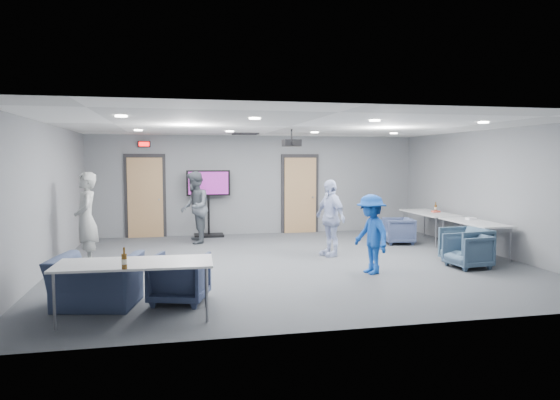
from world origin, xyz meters
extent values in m
plane|color=#3B3F43|center=(0.00, 0.00, 0.00)|extent=(9.00, 9.00, 0.00)
plane|color=white|center=(0.00, 0.00, 2.70)|extent=(9.00, 9.00, 0.00)
cube|color=slate|center=(0.00, 4.00, 1.35)|extent=(9.00, 0.02, 2.70)
cube|color=slate|center=(0.00, -4.00, 1.35)|extent=(9.00, 0.02, 2.70)
cube|color=slate|center=(-4.50, 0.00, 1.35)|extent=(0.02, 8.00, 2.70)
cube|color=slate|center=(4.50, 0.00, 1.35)|extent=(0.02, 8.00, 2.70)
cube|color=black|center=(-3.00, 3.97, 1.08)|extent=(1.06, 0.06, 2.24)
cube|color=#A3804F|center=(-3.00, 3.93, 1.05)|extent=(0.90, 0.05, 2.10)
cylinder|color=gray|center=(-2.65, 3.88, 1.00)|extent=(0.04, 0.10, 0.04)
cube|color=black|center=(1.20, 3.97, 1.08)|extent=(1.06, 0.06, 2.24)
cube|color=#A3804F|center=(1.20, 3.93, 1.05)|extent=(0.90, 0.05, 2.10)
cylinder|color=gray|center=(1.55, 3.88, 1.00)|extent=(0.04, 0.10, 0.04)
cube|color=black|center=(-3.00, 3.94, 2.45)|extent=(0.32, 0.06, 0.16)
cube|color=#FF0C0C|center=(-3.00, 3.90, 2.45)|extent=(0.26, 0.02, 0.11)
cube|color=black|center=(-0.50, 2.80, 2.69)|extent=(0.60, 0.60, 0.03)
cylinder|color=white|center=(-3.00, -1.80, 2.69)|extent=(0.18, 0.18, 0.02)
cylinder|color=white|center=(-3.00, 1.80, 2.69)|extent=(0.18, 0.18, 0.02)
cylinder|color=white|center=(-1.00, -1.80, 2.69)|extent=(0.18, 0.18, 0.02)
cylinder|color=white|center=(-1.00, 1.80, 2.69)|extent=(0.18, 0.18, 0.02)
cylinder|color=white|center=(1.00, -1.80, 2.69)|extent=(0.18, 0.18, 0.02)
cylinder|color=white|center=(1.00, 1.80, 2.69)|extent=(0.18, 0.18, 0.02)
cylinder|color=white|center=(3.00, -1.80, 2.69)|extent=(0.18, 0.18, 0.02)
cylinder|color=white|center=(3.00, 1.80, 2.69)|extent=(0.18, 0.18, 0.02)
imported|color=#9A9D9A|center=(-3.90, 0.41, 0.90)|extent=(0.56, 0.73, 1.81)
imported|color=#4E565E|center=(-1.77, 2.73, 0.88)|extent=(0.69, 0.87, 1.76)
imported|color=silver|center=(0.98, 0.50, 0.81)|extent=(0.66, 1.03, 1.63)
imported|color=#174299|center=(1.19, -1.25, 0.71)|extent=(0.69, 1.00, 1.43)
imported|color=#394463|center=(3.07, 1.61, 0.32)|extent=(0.80, 0.79, 0.63)
imported|color=#394F63|center=(3.35, -0.85, 0.36)|extent=(0.86, 0.84, 0.71)
imported|color=#394E63|center=(3.17, -1.19, 0.32)|extent=(0.77, 0.76, 0.64)
imported|color=#333D59|center=(-2.19, -2.40, 0.35)|extent=(0.95, 0.96, 0.70)
imported|color=#3A4665|center=(-3.33, -2.40, 0.36)|extent=(1.29, 1.18, 0.72)
cube|color=#AEB1B3|center=(4.00, 1.77, 0.71)|extent=(0.78, 1.88, 0.03)
cylinder|color=gray|center=(3.69, 2.62, 0.35)|extent=(0.04, 0.04, 0.70)
cylinder|color=gray|center=(3.69, 0.91, 0.35)|extent=(0.04, 0.04, 0.70)
cylinder|color=gray|center=(4.31, 2.62, 0.35)|extent=(0.04, 0.04, 0.70)
cylinder|color=gray|center=(4.31, 0.91, 0.35)|extent=(0.04, 0.04, 0.70)
cube|color=#AEB1B3|center=(4.00, -0.13, 0.71)|extent=(0.72, 1.73, 0.03)
cylinder|color=gray|center=(3.72, 0.65, 0.35)|extent=(0.04, 0.04, 0.70)
cylinder|color=gray|center=(3.72, -0.92, 0.35)|extent=(0.04, 0.04, 0.70)
cylinder|color=gray|center=(4.28, 0.65, 0.35)|extent=(0.04, 0.04, 0.70)
cylinder|color=gray|center=(4.28, -0.92, 0.35)|extent=(0.04, 0.04, 0.70)
cube|color=#AEB1B3|center=(-2.76, -3.00, 0.71)|extent=(2.00, 0.90, 0.03)
cylinder|color=gray|center=(-1.84, -2.71, 0.35)|extent=(0.04, 0.04, 0.70)
cylinder|color=gray|center=(-3.65, -2.63, 0.35)|extent=(0.04, 0.04, 0.70)
cylinder|color=gray|center=(-1.87, -3.37, 0.35)|extent=(0.04, 0.04, 0.70)
cylinder|color=gray|center=(-3.68, -3.29, 0.35)|extent=(0.04, 0.04, 0.70)
cylinder|color=#5B3A0F|center=(-2.85, -3.40, 0.82)|extent=(0.07, 0.07, 0.18)
cylinder|color=#5B3A0F|center=(-2.85, -3.40, 0.95)|extent=(0.02, 0.02, 0.08)
cylinder|color=beige|center=(-2.85, -3.40, 0.82)|extent=(0.07, 0.07, 0.06)
cylinder|color=#5B3A0F|center=(4.22, 1.89, 0.82)|extent=(0.06, 0.06, 0.18)
cylinder|color=#5B3A0F|center=(4.22, 1.89, 0.94)|extent=(0.02, 0.02, 0.08)
cylinder|color=beige|center=(4.22, 1.89, 0.82)|extent=(0.07, 0.07, 0.06)
cube|color=#D54735|center=(4.16, 1.78, 0.75)|extent=(0.21, 0.16, 0.04)
cube|color=white|center=(4.13, 0.22, 0.75)|extent=(0.22, 0.16, 0.05)
cube|color=black|center=(-1.36, 3.75, 0.03)|extent=(0.77, 0.55, 0.06)
cylinder|color=black|center=(-1.36, 3.75, 0.71)|extent=(0.06, 0.06, 1.32)
cube|color=black|center=(-1.36, 3.75, 1.43)|extent=(1.15, 0.07, 0.68)
cube|color=#701970|center=(-1.36, 3.70, 1.43)|extent=(1.04, 0.01, 0.59)
cylinder|color=black|center=(0.21, 0.81, 2.58)|extent=(0.04, 0.04, 0.22)
cube|color=black|center=(0.21, 0.81, 2.40)|extent=(0.37, 0.32, 0.15)
cylinder|color=black|center=(0.21, 0.64, 2.40)|extent=(0.08, 0.06, 0.08)
camera|label=1|loc=(-2.24, -9.57, 2.04)|focal=32.00mm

